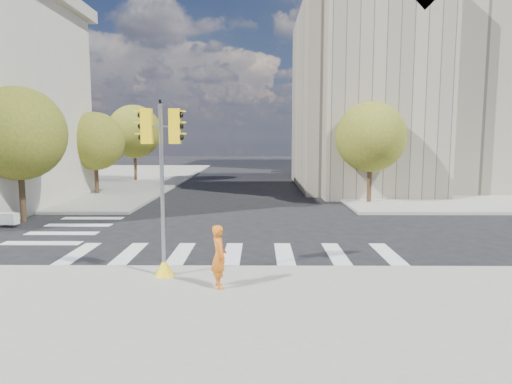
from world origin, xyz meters
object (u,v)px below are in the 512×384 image
(lamp_near, at_px, (364,129))
(lamp_far, at_px, (332,132))
(photographer, at_px, (219,256))
(traffic_signal, at_px, (163,203))

(lamp_near, height_order, lamp_far, same)
(lamp_far, relative_size, photographer, 4.91)
(lamp_far, bearing_deg, lamp_near, -90.00)
(lamp_far, bearing_deg, photographer, -103.57)
(lamp_near, xyz_separation_m, traffic_signal, (-9.85, -19.04, -2.34))
(lamp_far, height_order, traffic_signal, lamp_far)
(lamp_near, height_order, traffic_signal, lamp_near)
(lamp_near, relative_size, photographer, 4.91)
(lamp_near, xyz_separation_m, photographer, (-8.21, -20.02, -3.60))
(traffic_signal, relative_size, photographer, 2.96)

